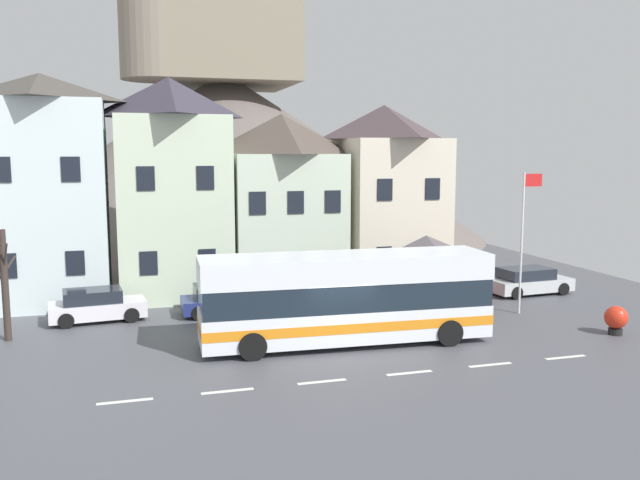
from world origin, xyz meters
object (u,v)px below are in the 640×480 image
Objects in this scene: hilltop_castle at (225,150)px; pedestrian_01 at (468,300)px; harbour_buoy at (616,319)px; parked_car_03 at (528,281)px; townhouse_01 at (171,187)px; townhouse_00 at (45,190)px; bare_tree_01 at (4,281)px; townhouse_03 at (383,194)px; pedestrian_00 at (455,302)px; flagpole at (524,232)px; parked_car_01 at (436,288)px; townhouse_02 at (282,202)px; public_bench at (422,290)px; bus_shelter at (426,248)px; transit_bus at (346,299)px; parked_car_02 at (224,299)px; parked_car_00 at (96,306)px.

hilltop_castle is 33.05m from pedestrian_01.
parked_car_03 is at bearing 82.12° from harbour_buoy.
harbour_buoy is at bearing -38.96° from townhouse_01.
bare_tree_01 is (-0.90, -6.65, -3.09)m from townhouse_00.
pedestrian_00 is (-0.47, -9.65, -4.05)m from townhouse_03.
townhouse_00 reaches higher than flagpole.
bare_tree_01 is (-18.70, 1.98, 1.52)m from pedestrian_01.
townhouse_01 is at bearing 156.30° from parked_car_01.
townhouse_01 is 18.83m from parked_car_03.
townhouse_01 reaches higher than parked_car_01.
townhouse_02 is 5.97m from townhouse_03.
harbour_buoy is at bearing -58.62° from parked_car_01.
public_bench is at bearing -78.49° from hilltop_castle.
townhouse_00 is 18.14m from bus_shelter.
public_bench is 0.37× the size of bare_tree_01.
parked_car_02 is at bearing 125.07° from transit_bus.
transit_bus reaches higher than parked_car_03.
townhouse_00 is at bearing 148.78° from parked_car_02.
parked_car_01 is at bearing -54.32° from public_bench.
bus_shelter is (4.79, -29.87, -4.43)m from hilltop_castle.
transit_bus reaches higher than pedestrian_01.
townhouse_01 reaches higher than parked_car_00.
transit_bus is 7.12× the size of pedestrian_01.
flagpole is (3.56, 0.53, 2.87)m from pedestrian_00.
townhouse_02 is 1.45× the size of flagpole.
pedestrian_01 reaches higher than public_bench.
transit_bus is 2.44× the size of parked_car_01.
parked_car_03 is at bearing 32.97° from pedestrian_00.
townhouse_01 is at bearing 49.16° from parked_car_00.
townhouse_01 is 3.03× the size of bus_shelter.
transit_bus is 2.69× the size of parked_car_00.
bus_shelter reaches higher than parked_car_02.
parked_car_00 reaches higher than harbour_buoy.
parked_car_02 is at bearing 12.61° from bare_tree_01.
public_bench is at bearing 48.48° from transit_bus.
public_bench is at bearing -23.77° from townhouse_01.
townhouse_02 reaches higher than parked_car_01.
flagpole is (-2.68, -3.51, 3.05)m from parked_car_03.
bus_shelter reaches higher than pedestrian_00.
transit_bus is at bearing -17.98° from bare_tree_01.
bare_tree_01 is (-18.90, -1.55, 1.68)m from parked_car_01.
parked_car_03 is 3.00× the size of pedestrian_00.
parked_car_03 reaches higher than public_bench.
transit_bus is at bearing -90.67° from hilltop_castle.
parked_car_03 is at bearing -17.61° from townhouse_01.
townhouse_01 is at bearing 156.23° from public_bench.
transit_bus reaches higher than public_bench.
pedestrian_01 is 18.86m from bare_tree_01.
bus_shelter is at bearing 0.04° from bare_tree_01.
parked_car_00 is 5.44m from parked_car_02.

